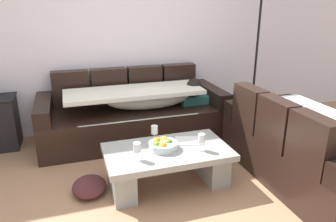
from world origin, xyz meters
name	(u,v)px	position (x,y,z in m)	size (l,w,h in m)	color
ground_plane	(170,210)	(0.00, 0.00, 0.00)	(14.00, 14.00, 0.00)	#AC7A57
back_wall	(120,31)	(0.00, 2.15, 1.35)	(9.00, 0.10, 2.70)	white
couch_along_wall	(136,114)	(0.07, 1.62, 0.33)	(2.35, 0.92, 0.88)	black
couch_near_window	(304,148)	(1.44, 0.09, 0.33)	(0.92, 1.76, 0.88)	black
coffee_table	(167,162)	(0.11, 0.41, 0.24)	(1.20, 0.68, 0.38)	#999D96
fruit_bowl	(163,145)	(0.07, 0.43, 0.42)	(0.28, 0.28, 0.10)	silver
wine_glass_near_left	(137,148)	(-0.21, 0.28, 0.50)	(0.07, 0.07, 0.17)	silver
wine_glass_near_right	(201,139)	(0.41, 0.29, 0.50)	(0.07, 0.07, 0.17)	silver
wine_glass_far_back	(154,130)	(0.04, 0.63, 0.50)	(0.07, 0.07, 0.17)	silver
open_magazine	(189,141)	(0.38, 0.52, 0.39)	(0.28, 0.21, 0.01)	white
floor_lamp	(256,48)	(1.78, 1.62, 1.12)	(0.33, 0.31, 1.95)	black
crumpled_garment	(89,186)	(-0.64, 0.50, 0.06)	(0.40, 0.32, 0.12)	#4C2323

